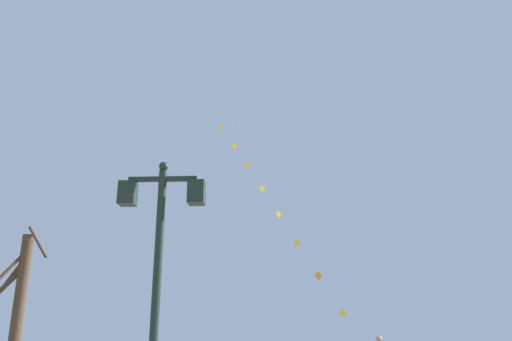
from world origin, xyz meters
name	(u,v)px	position (x,y,z in m)	size (l,w,h in m)	color
twin_lantern_lamp_post	(159,241)	(-2.39, 8.03, 3.16)	(1.46, 0.28, 4.54)	#1E2D23
kite_train	(280,217)	(-0.43, 23.12, 6.96)	(7.05, 8.64, 13.44)	brown
bare_tree	(17,312)	(-7.33, 13.30, 2.29)	(1.93, 1.03, 4.56)	#4C3826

